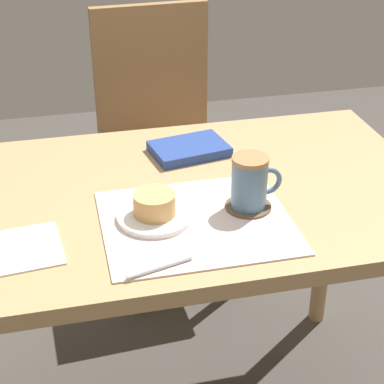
{
  "coord_description": "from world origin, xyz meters",
  "views": [
    {
      "loc": [
        -0.23,
        -1.21,
        1.43
      ],
      "look_at": [
        0.02,
        -0.1,
        0.76
      ],
      "focal_mm": 60.0,
      "sensor_mm": 36.0,
      "label": 1
    }
  ],
  "objects_px": {
    "wooden_chair": "(161,139)",
    "pastry_plate": "(155,216)",
    "coffee_mug": "(250,182)",
    "dining_table": "(173,224)",
    "pastry": "(154,204)",
    "small_book": "(189,149)"
  },
  "relations": [
    {
      "from": "pastry",
      "to": "dining_table",
      "type": "bearing_deg",
      "value": 61.7
    },
    {
      "from": "wooden_chair",
      "to": "coffee_mug",
      "type": "bearing_deg",
      "value": 89.79
    },
    {
      "from": "wooden_chair",
      "to": "coffee_mug",
      "type": "distance_m",
      "value": 0.88
    },
    {
      "from": "wooden_chair",
      "to": "pastry_plate",
      "type": "relative_size",
      "value": 5.89
    },
    {
      "from": "wooden_chair",
      "to": "pastry_plate",
      "type": "xyz_separation_m",
      "value": [
        -0.16,
        -0.83,
        0.23
      ]
    },
    {
      "from": "dining_table",
      "to": "wooden_chair",
      "type": "bearing_deg",
      "value": 81.85
    },
    {
      "from": "wooden_chair",
      "to": "pastry",
      "type": "distance_m",
      "value": 0.88
    },
    {
      "from": "dining_table",
      "to": "pastry_plate",
      "type": "distance_m",
      "value": 0.15
    },
    {
      "from": "coffee_mug",
      "to": "small_book",
      "type": "bearing_deg",
      "value": 103.06
    },
    {
      "from": "dining_table",
      "to": "coffee_mug",
      "type": "xyz_separation_m",
      "value": [
        0.14,
        -0.11,
        0.15
      ]
    },
    {
      "from": "pastry_plate",
      "to": "small_book",
      "type": "xyz_separation_m",
      "value": [
        0.14,
        0.28,
        0.0
      ]
    },
    {
      "from": "coffee_mug",
      "to": "dining_table",
      "type": "bearing_deg",
      "value": 143.34
    },
    {
      "from": "pastry_plate",
      "to": "small_book",
      "type": "distance_m",
      "value": 0.31
    },
    {
      "from": "pastry_plate",
      "to": "pastry",
      "type": "bearing_deg",
      "value": 180.0
    },
    {
      "from": "dining_table",
      "to": "pastry",
      "type": "height_order",
      "value": "pastry"
    },
    {
      "from": "dining_table",
      "to": "coffee_mug",
      "type": "bearing_deg",
      "value": -36.66
    },
    {
      "from": "coffee_mug",
      "to": "pastry_plate",
      "type": "bearing_deg",
      "value": 179.76
    },
    {
      "from": "pastry",
      "to": "coffee_mug",
      "type": "height_order",
      "value": "coffee_mug"
    },
    {
      "from": "coffee_mug",
      "to": "small_book",
      "type": "height_order",
      "value": "coffee_mug"
    },
    {
      "from": "coffee_mug",
      "to": "small_book",
      "type": "relative_size",
      "value": 0.63
    },
    {
      "from": "wooden_chair",
      "to": "pastry_plate",
      "type": "distance_m",
      "value": 0.87
    },
    {
      "from": "dining_table",
      "to": "coffee_mug",
      "type": "height_order",
      "value": "coffee_mug"
    }
  ]
}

